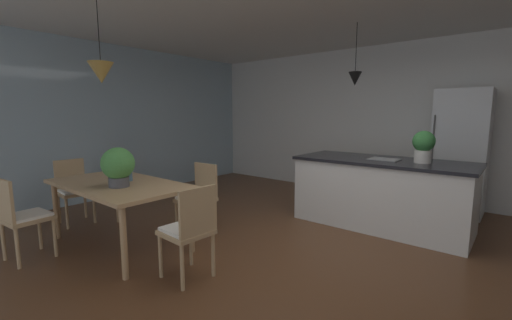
{
  "coord_description": "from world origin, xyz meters",
  "views": [
    {
      "loc": [
        1.63,
        -2.78,
        1.5
      ],
      "look_at": [
        -0.93,
        0.35,
        0.92
      ],
      "focal_mm": 22.91,
      "sensor_mm": 36.0,
      "label": 1
    }
  ],
  "objects_px": {
    "chair_kitchen_end": "(189,229)",
    "kitchen_island": "(381,192)",
    "potted_plant_on_table": "(118,165)",
    "vase_on_dining_table": "(129,175)",
    "refrigerator": "(460,153)",
    "potted_plant_on_island": "(424,145)",
    "dining_table": "(119,189)",
    "chair_far_right": "(199,196)",
    "chair_window_end": "(74,189)",
    "chair_near_left": "(21,216)"
  },
  "relations": [
    {
      "from": "dining_table",
      "to": "potted_plant_on_table",
      "type": "xyz_separation_m",
      "value": [
        0.2,
        -0.1,
        0.3
      ]
    },
    {
      "from": "chair_window_end",
      "to": "chair_near_left",
      "type": "height_order",
      "value": "same"
    },
    {
      "from": "refrigerator",
      "to": "potted_plant_on_island",
      "type": "xyz_separation_m",
      "value": [
        -0.23,
        -1.29,
        0.19
      ]
    },
    {
      "from": "refrigerator",
      "to": "potted_plant_on_table",
      "type": "distance_m",
      "value": 4.71
    },
    {
      "from": "chair_near_left",
      "to": "refrigerator",
      "type": "relative_size",
      "value": 0.47
    },
    {
      "from": "dining_table",
      "to": "chair_far_right",
      "type": "height_order",
      "value": "chair_far_right"
    },
    {
      "from": "dining_table",
      "to": "kitchen_island",
      "type": "bearing_deg",
      "value": 50.87
    },
    {
      "from": "dining_table",
      "to": "chair_kitchen_end",
      "type": "height_order",
      "value": "chair_kitchen_end"
    },
    {
      "from": "chair_kitchen_end",
      "to": "vase_on_dining_table",
      "type": "height_order",
      "value": "vase_on_dining_table"
    },
    {
      "from": "potted_plant_on_table",
      "to": "potted_plant_on_island",
      "type": "bearing_deg",
      "value": 48.44
    },
    {
      "from": "chair_window_end",
      "to": "vase_on_dining_table",
      "type": "distance_m",
      "value": 1.28
    },
    {
      "from": "chair_window_end",
      "to": "vase_on_dining_table",
      "type": "bearing_deg",
      "value": 5.96
    },
    {
      "from": "chair_kitchen_end",
      "to": "refrigerator",
      "type": "xyz_separation_m",
      "value": [
        1.55,
        3.85,
        0.45
      ]
    },
    {
      "from": "dining_table",
      "to": "chair_kitchen_end",
      "type": "distance_m",
      "value": 1.25
    },
    {
      "from": "kitchen_island",
      "to": "vase_on_dining_table",
      "type": "xyz_separation_m",
      "value": [
        -2.08,
        -2.42,
        0.34
      ]
    },
    {
      "from": "chair_kitchen_end",
      "to": "potted_plant_on_table",
      "type": "height_order",
      "value": "potted_plant_on_table"
    },
    {
      "from": "chair_kitchen_end",
      "to": "vase_on_dining_table",
      "type": "xyz_separation_m",
      "value": [
        -1.24,
        0.14,
        0.33
      ]
    },
    {
      "from": "potted_plant_on_island",
      "to": "chair_window_end",
      "type": "bearing_deg",
      "value": -146.06
    },
    {
      "from": "chair_near_left",
      "to": "chair_kitchen_end",
      "type": "bearing_deg",
      "value": 27.25
    },
    {
      "from": "chair_kitchen_end",
      "to": "kitchen_island",
      "type": "height_order",
      "value": "kitchen_island"
    },
    {
      "from": "potted_plant_on_island",
      "to": "potted_plant_on_table",
      "type": "height_order",
      "value": "potted_plant_on_island"
    },
    {
      "from": "chair_window_end",
      "to": "chair_far_right",
      "type": "height_order",
      "value": "same"
    },
    {
      "from": "chair_far_right",
      "to": "chair_near_left",
      "type": "distance_m",
      "value": 1.84
    },
    {
      "from": "chair_far_right",
      "to": "chair_window_end",
      "type": "bearing_deg",
      "value": -152.81
    },
    {
      "from": "vase_on_dining_table",
      "to": "kitchen_island",
      "type": "bearing_deg",
      "value": 49.34
    },
    {
      "from": "refrigerator",
      "to": "potted_plant_on_island",
      "type": "relative_size",
      "value": 4.69
    },
    {
      "from": "vase_on_dining_table",
      "to": "chair_kitchen_end",
      "type": "bearing_deg",
      "value": -6.24
    },
    {
      "from": "potted_plant_on_table",
      "to": "vase_on_dining_table",
      "type": "bearing_deg",
      "value": 132.1
    },
    {
      "from": "kitchen_island",
      "to": "chair_kitchen_end",
      "type": "bearing_deg",
      "value": -108.24
    },
    {
      "from": "chair_window_end",
      "to": "potted_plant_on_table",
      "type": "height_order",
      "value": "potted_plant_on_table"
    },
    {
      "from": "potted_plant_on_island",
      "to": "potted_plant_on_table",
      "type": "distance_m",
      "value": 3.55
    },
    {
      "from": "kitchen_island",
      "to": "potted_plant_on_table",
      "type": "bearing_deg",
      "value": -125.25
    },
    {
      "from": "vase_on_dining_table",
      "to": "potted_plant_on_island",
      "type": "bearing_deg",
      "value": 43.45
    },
    {
      "from": "chair_window_end",
      "to": "kitchen_island",
      "type": "distance_m",
      "value": 4.18
    },
    {
      "from": "chair_kitchen_end",
      "to": "refrigerator",
      "type": "height_order",
      "value": "refrigerator"
    },
    {
      "from": "chair_near_left",
      "to": "kitchen_island",
      "type": "distance_m",
      "value": 4.19
    },
    {
      "from": "chair_far_right",
      "to": "potted_plant_on_table",
      "type": "bearing_deg",
      "value": -101.07
    },
    {
      "from": "chair_kitchen_end",
      "to": "kitchen_island",
      "type": "distance_m",
      "value": 2.69
    },
    {
      "from": "chair_near_left",
      "to": "potted_plant_on_island",
      "type": "height_order",
      "value": "potted_plant_on_island"
    },
    {
      "from": "chair_far_right",
      "to": "chair_kitchen_end",
      "type": "height_order",
      "value": "same"
    },
    {
      "from": "dining_table",
      "to": "chair_kitchen_end",
      "type": "xyz_separation_m",
      "value": [
        1.24,
        -0.0,
        -0.19
      ]
    },
    {
      "from": "chair_kitchen_end",
      "to": "refrigerator",
      "type": "bearing_deg",
      "value": 68.1
    },
    {
      "from": "dining_table",
      "to": "potted_plant_on_island",
      "type": "relative_size",
      "value": 4.39
    },
    {
      "from": "chair_kitchen_end",
      "to": "chair_window_end",
      "type": "bearing_deg",
      "value": 179.85
    },
    {
      "from": "refrigerator",
      "to": "vase_on_dining_table",
      "type": "bearing_deg",
      "value": -126.88
    },
    {
      "from": "chair_near_left",
      "to": "vase_on_dining_table",
      "type": "relative_size",
      "value": 6.0
    },
    {
      "from": "potted_plant_on_island",
      "to": "vase_on_dining_table",
      "type": "height_order",
      "value": "potted_plant_on_island"
    },
    {
      "from": "dining_table",
      "to": "chair_window_end",
      "type": "xyz_separation_m",
      "value": [
        -1.23,
        0.0,
        -0.19
      ]
    },
    {
      "from": "chair_near_left",
      "to": "vase_on_dining_table",
      "type": "xyz_separation_m",
      "value": [
        0.38,
        0.97,
        0.33
      ]
    },
    {
      "from": "chair_far_right",
      "to": "vase_on_dining_table",
      "type": "distance_m",
      "value": 0.87
    }
  ]
}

